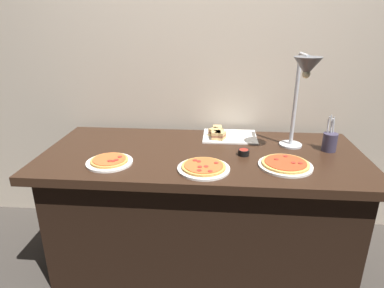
{
  "coord_description": "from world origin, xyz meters",
  "views": [
    {
      "loc": [
        0.09,
        -1.81,
        1.5
      ],
      "look_at": [
        -0.06,
        0.0,
        0.81
      ],
      "focal_mm": 30.66,
      "sensor_mm": 36.0,
      "label": 1
    }
  ],
  "objects_px": {
    "pizza_plate_raised_stand": "(110,161)",
    "heat_lamp": "(304,78)",
    "pizza_plate_front": "(285,164)",
    "utensil_holder": "(330,141)",
    "sandwich_platter": "(224,135)",
    "sauce_cup_near": "(244,152)",
    "pizza_plate_center": "(204,168)"
  },
  "relations": [
    {
      "from": "pizza_plate_raised_stand",
      "to": "sauce_cup_near",
      "type": "distance_m",
      "value": 0.76
    },
    {
      "from": "heat_lamp",
      "to": "pizza_plate_raised_stand",
      "type": "distance_m",
      "value": 1.15
    },
    {
      "from": "pizza_plate_front",
      "to": "pizza_plate_center",
      "type": "distance_m",
      "value": 0.44
    },
    {
      "from": "pizza_plate_raised_stand",
      "to": "utensil_holder",
      "type": "bearing_deg",
      "value": 13.26
    },
    {
      "from": "sauce_cup_near",
      "to": "utensil_holder",
      "type": "bearing_deg",
      "value": 12.68
    },
    {
      "from": "pizza_plate_center",
      "to": "sauce_cup_near",
      "type": "distance_m",
      "value": 0.31
    },
    {
      "from": "pizza_plate_front",
      "to": "pizza_plate_raised_stand",
      "type": "bearing_deg",
      "value": -177.72
    },
    {
      "from": "utensil_holder",
      "to": "sauce_cup_near",
      "type": "bearing_deg",
      "value": -167.32
    },
    {
      "from": "utensil_holder",
      "to": "heat_lamp",
      "type": "bearing_deg",
      "value": -161.32
    },
    {
      "from": "sandwich_platter",
      "to": "sauce_cup_near",
      "type": "distance_m",
      "value": 0.32
    },
    {
      "from": "pizza_plate_raised_stand",
      "to": "sauce_cup_near",
      "type": "relative_size",
      "value": 3.86
    },
    {
      "from": "pizza_plate_center",
      "to": "sandwich_platter",
      "type": "xyz_separation_m",
      "value": [
        0.11,
        0.52,
        0.01
      ]
    },
    {
      "from": "heat_lamp",
      "to": "sandwich_platter",
      "type": "xyz_separation_m",
      "value": [
        -0.42,
        0.26,
        -0.43
      ]
    },
    {
      "from": "sauce_cup_near",
      "to": "pizza_plate_front",
      "type": "bearing_deg",
      "value": -33.61
    },
    {
      "from": "pizza_plate_front",
      "to": "utensil_holder",
      "type": "distance_m",
      "value": 0.4
    },
    {
      "from": "pizza_plate_front",
      "to": "pizza_plate_raised_stand",
      "type": "distance_m",
      "value": 0.96
    },
    {
      "from": "heat_lamp",
      "to": "utensil_holder",
      "type": "bearing_deg",
      "value": 18.68
    },
    {
      "from": "heat_lamp",
      "to": "utensil_holder",
      "type": "relative_size",
      "value": 2.6
    },
    {
      "from": "heat_lamp",
      "to": "pizza_plate_front",
      "type": "xyz_separation_m",
      "value": [
        -0.09,
        -0.19,
        -0.43
      ]
    },
    {
      "from": "sandwich_platter",
      "to": "utensil_holder",
      "type": "relative_size",
      "value": 1.62
    },
    {
      "from": "pizza_plate_raised_stand",
      "to": "utensil_holder",
      "type": "xyz_separation_m",
      "value": [
        1.26,
        0.3,
        0.05
      ]
    },
    {
      "from": "sauce_cup_near",
      "to": "utensil_holder",
      "type": "relative_size",
      "value": 0.3
    },
    {
      "from": "sandwich_platter",
      "to": "sauce_cup_near",
      "type": "height_order",
      "value": "sandwich_platter"
    },
    {
      "from": "pizza_plate_raised_stand",
      "to": "heat_lamp",
      "type": "bearing_deg",
      "value": 12.13
    },
    {
      "from": "pizza_plate_front",
      "to": "sandwich_platter",
      "type": "relative_size",
      "value": 0.81
    },
    {
      "from": "heat_lamp",
      "to": "pizza_plate_center",
      "type": "distance_m",
      "value": 0.73
    },
    {
      "from": "heat_lamp",
      "to": "utensil_holder",
      "type": "height_order",
      "value": "heat_lamp"
    },
    {
      "from": "heat_lamp",
      "to": "pizza_plate_raised_stand",
      "type": "xyz_separation_m",
      "value": [
        -1.05,
        -0.22,
        -0.43
      ]
    },
    {
      "from": "pizza_plate_raised_stand",
      "to": "sandwich_platter",
      "type": "height_order",
      "value": "sandwich_platter"
    },
    {
      "from": "heat_lamp",
      "to": "pizza_plate_raised_stand",
      "type": "relative_size",
      "value": 2.25
    },
    {
      "from": "heat_lamp",
      "to": "utensil_holder",
      "type": "distance_m",
      "value": 0.45
    },
    {
      "from": "pizza_plate_front",
      "to": "pizza_plate_raised_stand",
      "type": "height_order",
      "value": "same"
    }
  ]
}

